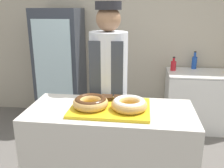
# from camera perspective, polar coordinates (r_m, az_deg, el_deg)

# --- Properties ---
(wall_back) EXTENTS (8.00, 0.06, 2.70)m
(wall_back) POSITION_cam_1_polar(r_m,az_deg,el_deg) (3.98, 3.86, 11.57)
(wall_back) COLOR #BCB29E
(wall_back) RESTS_ON ground_plane
(display_counter) EXTENTS (1.33, 0.61, 0.95)m
(display_counter) POSITION_cam_1_polar(r_m,az_deg,el_deg) (2.23, -0.35, -17.17)
(display_counter) COLOR beige
(display_counter) RESTS_ON ground_plane
(serving_tray) EXTENTS (0.62, 0.46, 0.02)m
(serving_tray) POSITION_cam_1_polar(r_m,az_deg,el_deg) (1.99, -0.37, -5.46)
(serving_tray) COLOR yellow
(serving_tray) RESTS_ON display_counter
(donut_chocolate_glaze) EXTENTS (0.28, 0.28, 0.08)m
(donut_chocolate_glaze) POSITION_cam_1_polar(r_m,az_deg,el_deg) (1.96, -4.92, -4.11)
(donut_chocolate_glaze) COLOR tan
(donut_chocolate_glaze) RESTS_ON serving_tray
(donut_light_glaze) EXTENTS (0.28, 0.28, 0.08)m
(donut_light_glaze) POSITION_cam_1_polar(r_m,az_deg,el_deg) (1.92, 3.96, -4.54)
(donut_light_glaze) COLOR tan
(donut_light_glaze) RESTS_ON serving_tray
(brownie_back_left) EXTENTS (0.09, 0.09, 0.03)m
(brownie_back_left) POSITION_cam_1_polar(r_m,az_deg,el_deg) (2.13, -1.23, -3.13)
(brownie_back_left) COLOR #382111
(brownie_back_left) RESTS_ON serving_tray
(brownie_back_right) EXTENTS (0.09, 0.09, 0.03)m
(brownie_back_right) POSITION_cam_1_polar(r_m,az_deg,el_deg) (2.12, 1.61, -3.26)
(brownie_back_right) COLOR #382111
(brownie_back_right) RESTS_ON serving_tray
(baker_person) EXTENTS (0.37, 0.37, 1.79)m
(baker_person) POSITION_cam_1_polar(r_m,az_deg,el_deg) (2.51, -0.78, -0.99)
(baker_person) COLOR #4C4C51
(baker_person) RESTS_ON ground_plane
(beverage_fridge) EXTENTS (0.65, 0.62, 1.72)m
(beverage_fridge) POSITION_cam_1_polar(r_m,az_deg,el_deg) (3.89, -11.67, 3.83)
(beverage_fridge) COLOR #333842
(beverage_fridge) RESTS_ON ground_plane
(chest_freezer) EXTENTS (0.96, 0.63, 0.84)m
(chest_freezer) POSITION_cam_1_polar(r_m,az_deg,el_deg) (3.90, 19.32, -3.48)
(chest_freezer) COLOR white
(chest_freezer) RESTS_ON ground_plane
(bottle_red) EXTENTS (0.08, 0.08, 0.20)m
(bottle_red) POSITION_cam_1_polar(r_m,az_deg,el_deg) (3.78, 13.86, 4.18)
(bottle_red) COLOR red
(bottle_red) RESTS_ON chest_freezer
(bottle_blue) EXTENTS (0.07, 0.07, 0.26)m
(bottle_blue) POSITION_cam_1_polar(r_m,az_deg,el_deg) (3.97, 18.30, 4.78)
(bottle_blue) COLOR #1E4CB2
(bottle_blue) RESTS_ON chest_freezer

